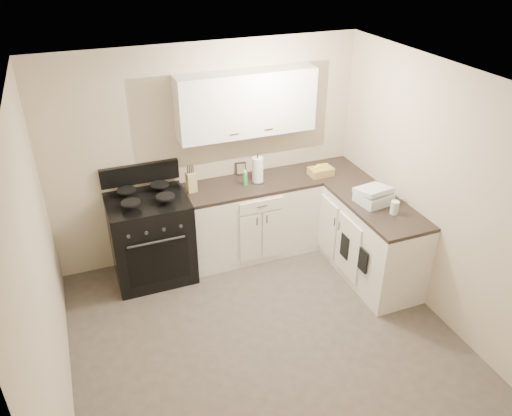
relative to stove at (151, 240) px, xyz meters
name	(u,v)px	position (x,y,z in m)	size (l,w,h in m)	color
floor	(266,341)	(0.79, -1.48, -0.46)	(3.60, 3.60, 0.00)	#473F38
ceiling	(270,88)	(0.79, -1.48, 2.04)	(3.60, 3.60, 0.00)	white
wall_back	(208,154)	(0.79, 0.32, 0.79)	(3.60, 3.60, 0.00)	beige
wall_right	(440,197)	(2.59, -1.48, 0.79)	(3.60, 3.60, 0.00)	beige
wall_left	(42,281)	(-1.01, -1.48, 0.79)	(3.60, 3.60, 0.00)	beige
wall_front	(390,395)	(0.79, -3.28, 0.79)	(3.60, 3.60, 0.00)	beige
base_cabinets_back	(252,219)	(1.21, 0.02, -0.01)	(1.55, 0.60, 0.90)	white
base_cabinets_right	(358,229)	(2.29, -0.63, -0.01)	(0.60, 1.90, 0.90)	white
countertop_back	(252,185)	(1.21, 0.02, 0.46)	(1.55, 0.60, 0.04)	black
countertop_right	(362,193)	(2.29, -0.63, 0.46)	(0.60, 1.90, 0.04)	black
upper_cabinets	(246,103)	(1.21, 0.18, 1.38)	(1.55, 0.30, 0.70)	white
stove	(151,240)	(0.00, 0.00, 0.00)	(0.86, 0.74, 1.04)	black
knife_block	(191,182)	(0.52, 0.08, 0.59)	(0.10, 0.09, 0.23)	tan
paper_towel	(258,170)	(1.29, 0.03, 0.63)	(0.12, 0.12, 0.30)	white
soap_bottle	(245,179)	(1.13, 0.01, 0.56)	(0.05, 0.05, 0.16)	#3EA254
picture_frame	(241,169)	(1.17, 0.28, 0.56)	(0.12, 0.02, 0.16)	black
wicker_basket	(321,171)	(2.05, -0.07, 0.53)	(0.28, 0.19, 0.09)	tan
countertop_grill	(373,198)	(2.26, -0.88, 0.54)	(0.32, 0.30, 0.12)	silver
glass_jar	(395,208)	(2.33, -1.15, 0.55)	(0.08, 0.08, 0.14)	silver
oven_mitt_near	(363,260)	(1.97, -1.24, 0.04)	(0.02, 0.15, 0.26)	black
oven_mitt_far	(345,246)	(1.97, -0.88, -0.01)	(0.02, 0.16, 0.27)	black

